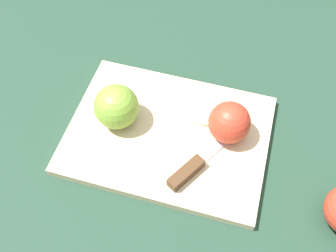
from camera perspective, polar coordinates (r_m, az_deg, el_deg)
name	(u,v)px	position (r m, az deg, el deg)	size (l,w,h in m)	color
ground_plane	(168,137)	(0.73, 0.00, -1.62)	(4.00, 4.00, 0.00)	#1E3828
cutting_board	(168,135)	(0.72, 0.00, -1.26)	(0.40, 0.32, 0.02)	#D1B789
apple_half_left	(116,107)	(0.70, -7.49, 2.81)	(0.08, 0.08, 0.08)	olive
apple_half_right	(230,122)	(0.69, 8.92, 0.52)	(0.07, 0.07, 0.07)	red
knife	(190,169)	(0.66, 3.23, -6.32)	(0.12, 0.14, 0.02)	silver
apple_slice	(205,111)	(0.74, 5.38, 2.20)	(0.07, 0.07, 0.01)	beige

